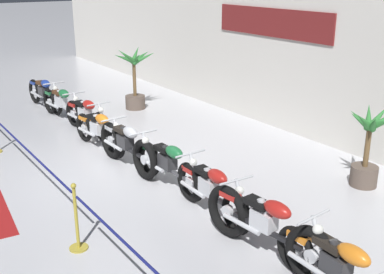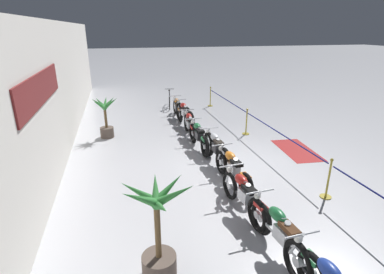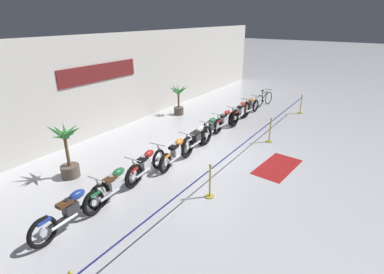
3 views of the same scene
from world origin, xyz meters
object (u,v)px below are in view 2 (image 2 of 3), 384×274
(motorcycle_red_2, at_px, (244,195))
(motorcycle_silver_4, at_px, (216,149))
(motorcycle_orange_3, at_px, (233,169))
(stanchion_mid_left, at_px, (328,184))
(motorcycle_red_7, at_px, (185,114))
(stanchion_far_right, at_px, (210,99))
(potted_palm_left_of_row, at_px, (158,233))
(motorcycle_orange_8, at_px, (178,108))
(bicycle, at_px, (170,100))
(motorcycle_red_6, at_px, (190,125))
(floor_banner, at_px, (297,150))
(potted_palm_right_of_row, at_px, (106,117))
(stanchion_far_left, at_px, (305,153))
(stanchion_mid_right, at_px, (246,126))
(motorcycle_green_1, at_px, (281,235))
(motorcycle_green_5, at_px, (199,137))

(motorcycle_red_2, height_order, motorcycle_silver_4, motorcycle_silver_4)
(motorcycle_orange_3, distance_m, stanchion_mid_left, 2.35)
(motorcycle_red_7, xyz_separation_m, stanchion_far_right, (3.00, -2.10, -0.13))
(motorcycle_silver_4, bearing_deg, stanchion_mid_left, -140.98)
(potted_palm_left_of_row, bearing_deg, motorcycle_silver_4, -30.33)
(motorcycle_orange_3, xyz_separation_m, stanchion_far_right, (8.45, -2.03, -0.10))
(motorcycle_orange_8, height_order, bicycle, bicycle)
(motorcycle_red_2, bearing_deg, potted_palm_left_of_row, 122.31)
(motorcycle_red_6, distance_m, floor_banner, 4.00)
(stanchion_far_right, bearing_deg, motorcycle_red_6, 153.47)
(potted_palm_right_of_row, height_order, stanchion_far_left, potted_palm_right_of_row)
(stanchion_far_left, height_order, stanchion_mid_right, same)
(motorcycle_green_1, height_order, floor_banner, motorcycle_green_1)
(potted_palm_left_of_row, relative_size, potted_palm_right_of_row, 1.17)
(motorcycle_red_7, distance_m, stanchion_far_left, 5.97)
(motorcycle_red_6, bearing_deg, motorcycle_orange_8, -1.44)
(motorcycle_orange_3, xyz_separation_m, motorcycle_red_6, (3.99, 0.20, -0.00))
(motorcycle_red_6, relative_size, stanchion_far_left, 0.15)
(motorcycle_silver_4, xyz_separation_m, motorcycle_green_5, (1.33, 0.19, -0.03))
(stanchion_far_left, xyz_separation_m, stanchion_mid_right, (3.85, -0.00, -0.41))
(motorcycle_green_1, height_order, motorcycle_orange_8, motorcycle_green_1)
(bicycle, bearing_deg, potted_palm_left_of_row, 169.07)
(potted_palm_left_of_row, bearing_deg, bicycle, -10.93)
(motorcycle_green_1, distance_m, potted_palm_left_of_row, 2.24)
(motorcycle_green_5, xyz_separation_m, stanchion_far_right, (5.77, -2.23, -0.10))
(stanchion_mid_left, bearing_deg, motorcycle_red_6, 23.33)
(motorcycle_green_1, height_order, stanchion_far_left, stanchion_far_left)
(motorcycle_red_2, height_order, stanchion_mid_left, stanchion_mid_left)
(motorcycle_red_2, xyz_separation_m, stanchion_mid_left, (0.14, -2.27, -0.11))
(motorcycle_orange_3, bearing_deg, stanchion_mid_right, -28.67)
(motorcycle_green_5, height_order, stanchion_far_left, stanchion_far_left)
(motorcycle_red_2, relative_size, motorcycle_orange_8, 0.99)
(motorcycle_red_7, distance_m, potted_palm_left_of_row, 8.41)
(potted_palm_right_of_row, bearing_deg, bicycle, -37.99)
(stanchion_far_left, distance_m, stanchion_mid_right, 3.87)
(motorcycle_green_5, height_order, stanchion_mid_left, stanchion_mid_left)
(potted_palm_left_of_row, xyz_separation_m, stanchion_far_left, (2.51, -4.37, -0.08))
(motorcycle_silver_4, bearing_deg, stanchion_far_left, -126.01)
(motorcycle_red_7, relative_size, bicycle, 1.39)
(motorcycle_orange_3, height_order, floor_banner, motorcycle_orange_3)
(motorcycle_red_6, distance_m, bicycle, 4.76)
(motorcycle_orange_8, xyz_separation_m, stanchion_mid_left, (-7.84, -2.16, -0.10))
(motorcycle_red_7, height_order, floor_banner, motorcycle_red_7)
(bicycle, distance_m, stanchion_mid_left, 10.16)
(motorcycle_orange_3, distance_m, motorcycle_orange_8, 6.67)
(potted_palm_right_of_row, xyz_separation_m, stanchion_far_right, (3.75, -5.33, -0.44))
(motorcycle_red_2, height_order, potted_palm_right_of_row, potted_palm_right_of_row)
(motorcycle_orange_3, distance_m, motorcycle_red_7, 5.45)
(stanchion_far_left, height_order, stanchion_mid_left, same)
(motorcycle_red_7, bearing_deg, motorcycle_orange_3, -179.24)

